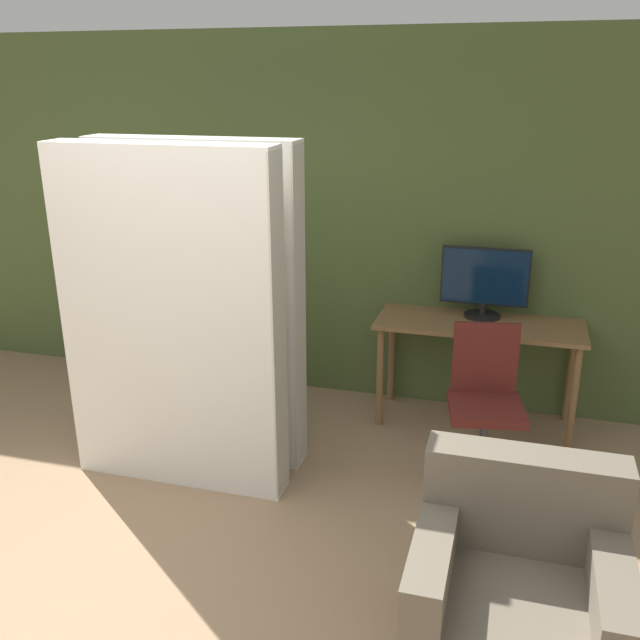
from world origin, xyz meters
TOP-DOWN VIEW (x-y plane):
  - wall_back at (0.00, 3.05)m, footprint 8.00×0.06m
  - desk at (1.47, 2.74)m, footprint 1.41×0.56m
  - monitor at (1.47, 2.88)m, footprint 0.61×0.25m
  - office_chair at (1.57, 2.01)m, footprint 0.52×0.52m
  - bookshelf at (-1.12, 2.91)m, footprint 0.73×0.29m
  - mattress_near at (-0.20, 1.47)m, footprint 1.33×0.25m
  - mattress_far at (-0.20, 1.85)m, footprint 1.33×0.24m
  - armchair at (1.80, 0.53)m, footprint 0.85×0.80m

SIDE VIEW (x-z plane):
  - armchair at x=1.80m, z-range -0.11..0.74m
  - office_chair at x=1.57m, z-range -0.08..0.87m
  - desk at x=1.47m, z-range 0.28..1.03m
  - bookshelf at x=-1.12m, z-range -0.07..1.62m
  - mattress_far at x=-0.20m, z-range 0.00..2.03m
  - mattress_near at x=-0.20m, z-range 0.00..2.04m
  - monitor at x=1.47m, z-range 0.77..1.27m
  - wall_back at x=0.00m, z-range 0.00..2.70m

